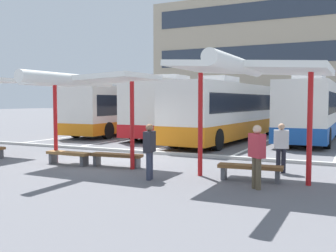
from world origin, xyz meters
The scene contains 19 objects.
ground_plane centered at (0.00, 0.00, 0.00)m, with size 160.00×160.00×0.00m, color slate.
terminal_building centered at (0.03, 39.29, 7.23)m, with size 30.30×14.89×17.18m.
coach_bus_0 centered at (-5.97, 10.04, 1.61)m, with size 2.79×10.18×3.48m.
coach_bus_1 centered at (-1.89, 10.68, 1.78)m, with size 2.83×11.13×3.79m.
coach_bus_2 centered at (1.92, 8.88, 1.61)m, with size 3.21×12.26×3.51m.
coach_bus_3 centered at (6.06, 10.82, 1.65)m, with size 2.62×10.23×3.57m.
lane_stripe_0 centered at (-7.72, 9.83, 0.00)m, with size 0.16×14.00×0.01m, color white.
lane_stripe_1 centered at (-3.86, 9.83, 0.00)m, with size 0.16×14.00×0.01m, color white.
lane_stripe_2 centered at (0.00, 9.83, 0.00)m, with size 0.16×14.00×0.01m, color white.
lane_stripe_3 centered at (3.86, 9.83, 0.00)m, with size 0.16×14.00×0.01m, color white.
waiting_shelter_1 centered at (0.20, -1.67, 2.87)m, with size 4.24×4.39×3.11m.
bench_2 centered at (-0.70, -1.59, 0.34)m, with size 1.70×0.43×0.45m.
bench_3 centered at (1.10, -1.27, 0.34)m, with size 1.85×0.59×0.45m.
waiting_shelter_2 centered at (5.75, -1.77, 3.07)m, with size 4.08×5.13×3.32m.
bench_4 centered at (5.75, -1.59, 0.34)m, with size 1.82×0.60×0.45m.
platform_kerb centered at (0.00, 2.17, 0.06)m, with size 44.00×0.24×0.12m, color #ADADA8.
waiting_passenger_0 centered at (6.30, 0.06, 0.88)m, with size 0.48×0.31×1.54m.
waiting_passenger_1 centered at (6.15, -2.53, 0.94)m, with size 0.50×0.48×1.63m.
waiting_passenger_2 centered at (3.14, -2.67, 0.91)m, with size 0.28×0.49×1.59m.
Camera 1 is at (8.42, -12.33, 2.24)m, focal length 41.84 mm.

